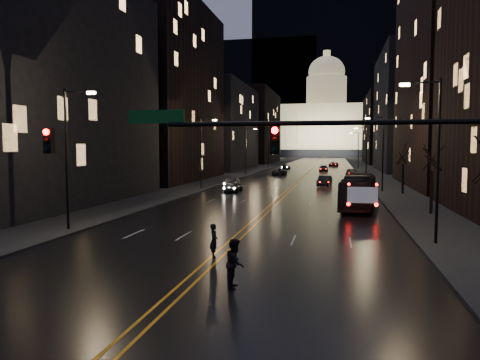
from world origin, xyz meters
The scene contains 36 objects.
ground centered at (0.00, 0.00, 0.00)m, with size 900.00×900.00×0.00m, color black.
road centered at (0.00, 130.00, 0.01)m, with size 20.00×320.00×0.02m, color black.
sidewalk_left centered at (-14.00, 130.00, 0.08)m, with size 8.00×320.00×0.16m, color black.
sidewalk_right centered at (14.00, 130.00, 0.08)m, with size 8.00×320.00×0.16m, color black.
center_line centered at (0.00, 130.00, 0.03)m, with size 0.62×320.00×0.01m, color orange.
building_left_near centered at (-21.00, 22.00, 11.00)m, with size 12.00×28.00×22.00m, color black.
building_left_mid centered at (-21.00, 54.00, 14.00)m, with size 12.00×30.00×28.00m, color black.
building_left_far centered at (-21.00, 92.00, 10.00)m, with size 12.00×34.00×20.00m, color black.
building_left_dist centered at (-21.00, 140.00, 12.00)m, with size 12.00×40.00×24.00m, color black.
building_right_tall centered at (21.00, 50.00, 19.00)m, with size 12.00×30.00×38.00m, color black.
building_right_mid centered at (21.00, 92.00, 13.00)m, with size 12.00×34.00×26.00m, color black.
building_right_dist centered at (21.00, 140.00, 11.00)m, with size 12.00×40.00×22.00m, color black.
mountain_ridge centered at (40.00, 380.00, 65.00)m, with size 520.00×60.00×130.00m, color black.
capitol centered at (0.00, 250.00, 17.15)m, with size 90.00×50.00×58.50m.
traffic_signal centered at (5.91, 0.00, 5.10)m, with size 17.29×0.45×7.00m.
streetlamp_right_near centered at (10.81, 10.00, 5.08)m, with size 2.13×0.25×9.00m.
streetlamp_left_near centered at (-10.81, 10.00, 5.08)m, with size 2.13×0.25×9.00m.
streetlamp_right_mid centered at (10.81, 40.00, 5.08)m, with size 2.13×0.25×9.00m.
streetlamp_left_mid centered at (-10.81, 40.00, 5.08)m, with size 2.13×0.25×9.00m.
streetlamp_right_far centered at (10.81, 70.00, 5.08)m, with size 2.13×0.25×9.00m.
streetlamp_left_far centered at (-10.81, 70.00, 5.08)m, with size 2.13×0.25×9.00m.
streetlamp_right_dist centered at (10.81, 100.00, 5.08)m, with size 2.13×0.25×9.00m.
streetlamp_left_dist centered at (-10.81, 100.00, 5.08)m, with size 2.13×0.25×9.00m.
tree_right_mid centered at (13.00, 22.00, 4.53)m, with size 2.40×2.40×6.65m.
tree_right_far centered at (13.00, 38.00, 4.53)m, with size 2.40×2.40×6.65m.
bus centered at (7.61, 24.99, 1.47)m, with size 2.47×10.56×2.94m, color black.
oncoming_car_a centered at (-6.20, 37.00, 0.69)m, with size 1.63×4.04×1.38m, color black.
oncoming_car_b centered at (-7.59, 42.89, 0.69)m, with size 1.47×4.20×1.39m, color black.
oncoming_car_c centered at (-4.73, 71.12, 0.70)m, with size 2.31×5.01×1.39m, color black.
oncoming_car_d centered at (-6.02, 93.37, 0.64)m, with size 1.80×4.44×1.29m, color black.
receding_car_a centered at (4.19, 47.60, 0.73)m, with size 1.55×4.45×1.47m, color black.
receding_car_b centered at (8.50, 68.77, 0.81)m, with size 1.91×4.74×1.61m, color black.
receding_car_c centered at (3.09, 85.40, 0.69)m, with size 1.94×4.78×1.39m, color black.
receding_car_d centered at (5.07, 112.12, 0.67)m, with size 2.23×4.84×1.35m, color black.
pedestrian_a centered at (-0.10, 5.00, 0.83)m, with size 0.61×0.40×1.66m, color black.
pedestrian_b centered at (1.92, 0.49, 0.95)m, with size 0.92×0.50×1.89m, color black.
Camera 1 is at (5.62, -16.64, 5.37)m, focal length 35.00 mm.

